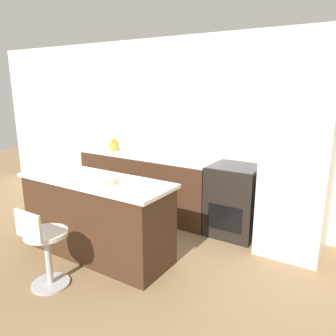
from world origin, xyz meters
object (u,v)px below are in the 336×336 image
Objects in this scene: stool_chair at (45,248)px; kettle at (114,145)px; mixing_bowl at (177,156)px; refrigerator at (296,183)px; oven_range at (234,200)px.

stool_chair is 4.01× the size of kettle.
kettle is 1.15m from mixing_bowl.
refrigerator is at bearing -0.37° from mixing_bowl.
mixing_bowl is (-0.86, -0.04, 0.51)m from oven_range.
mixing_bowl reaches higher than stool_chair.
refrigerator is (0.75, -0.05, 0.37)m from oven_range.
kettle is at bearing 179.78° from refrigerator.
stool_chair is (-1.85, -2.05, -0.43)m from refrigerator.
stool_chair is at bearing -117.49° from oven_range.
refrigerator is at bearing -3.96° from oven_range.
stool_chair is at bearing -96.58° from mixing_bowl.
refrigerator is 2.01× the size of stool_chair.
refrigerator reaches higher than oven_range.
mixing_bowl is (1.15, 0.00, -0.04)m from kettle.
kettle is (-2.76, 0.01, 0.18)m from refrigerator.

